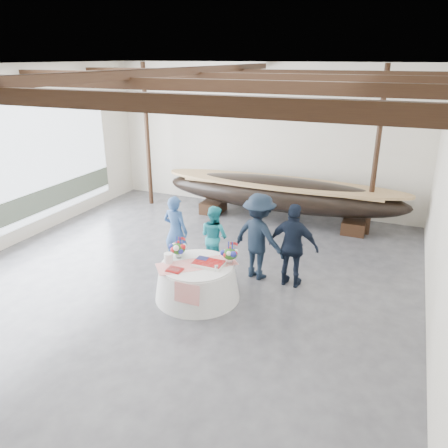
% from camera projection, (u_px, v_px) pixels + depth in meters
% --- Properties ---
extents(floor, '(10.00, 12.00, 0.01)m').
position_uv_depth(floor, '(171.00, 289.00, 9.31)').
color(floor, '#3D3D42').
rests_on(floor, ground).
extents(wall_back, '(10.00, 0.02, 4.50)m').
position_uv_depth(wall_back, '(263.00, 138.00, 13.65)').
color(wall_back, silver).
rests_on(wall_back, ground).
extents(ceiling, '(10.00, 12.00, 0.01)m').
position_uv_depth(ceiling, '(160.00, 65.00, 7.69)').
color(ceiling, white).
rests_on(ceiling, wall_back).
extents(pavilion_structure, '(9.80, 11.76, 4.50)m').
position_uv_depth(pavilion_structure, '(183.00, 91.00, 8.58)').
color(pavilion_structure, black).
rests_on(pavilion_structure, ground).
extents(open_bay, '(0.03, 7.00, 3.20)m').
position_uv_depth(open_bay, '(20.00, 173.00, 11.31)').
color(open_bay, silver).
rests_on(open_bay, ground).
extents(longboat_display, '(7.26, 1.45, 1.36)m').
position_uv_depth(longboat_display, '(280.00, 194.00, 12.82)').
color(longboat_display, black).
rests_on(longboat_display, ground).
extents(banquet_table, '(1.73, 1.73, 0.75)m').
position_uv_depth(banquet_table, '(197.00, 281.00, 8.89)').
color(banquet_table, silver).
rests_on(banquet_table, ground).
extents(tabletop_items, '(1.58, 1.46, 0.40)m').
position_uv_depth(tabletop_items, '(200.00, 255.00, 8.84)').
color(tabletop_items, red).
rests_on(tabletop_items, banquet_table).
extents(guest_woman_blue, '(0.65, 0.46, 1.70)m').
position_uv_depth(guest_woman_blue, '(176.00, 231.00, 10.13)').
color(guest_woman_blue, navy).
rests_on(guest_woman_blue, ground).
extents(guest_woman_teal, '(0.88, 0.79, 1.48)m').
position_uv_depth(guest_woman_teal, '(214.00, 236.00, 10.13)').
color(guest_woman_teal, teal).
rests_on(guest_woman_teal, ground).
extents(guest_man_left, '(1.42, 1.07, 1.94)m').
position_uv_depth(guest_man_left, '(259.00, 237.00, 9.52)').
color(guest_man_left, black).
rests_on(guest_man_left, ground).
extents(guest_man_right, '(1.11, 0.52, 1.84)m').
position_uv_depth(guest_man_right, '(293.00, 246.00, 9.17)').
color(guest_man_right, black).
rests_on(guest_man_right, ground).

